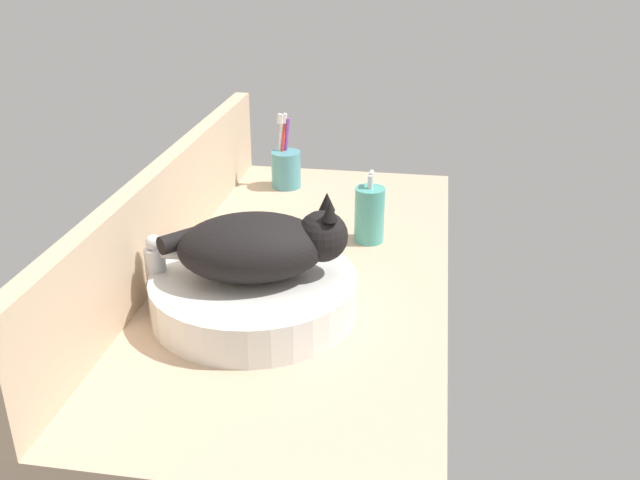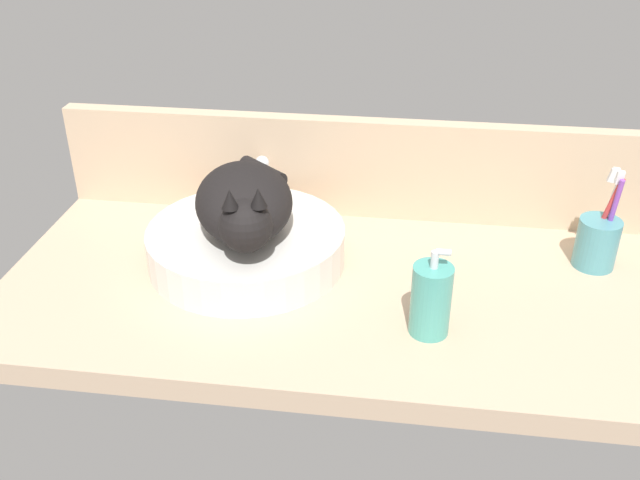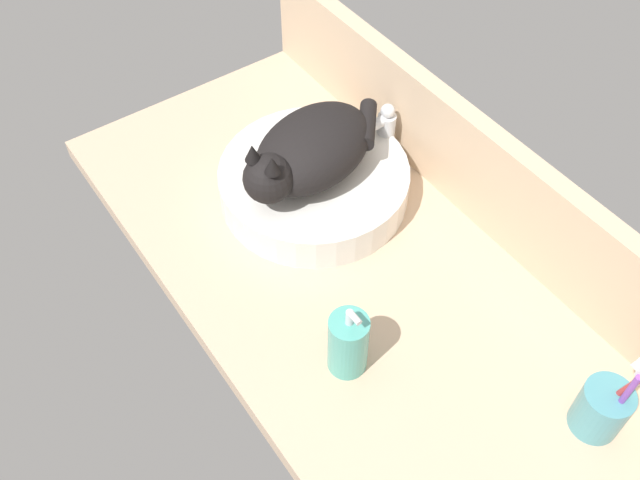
% 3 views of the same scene
% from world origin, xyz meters
% --- Properties ---
extents(ground_plane, '(1.19, 0.57, 0.04)m').
position_xyz_m(ground_plane, '(0.00, 0.00, -0.02)').
color(ground_plane, tan).
extents(backsplash_panel, '(1.19, 0.04, 0.20)m').
position_xyz_m(backsplash_panel, '(0.00, 0.27, 0.10)').
color(backsplash_panel, '#CCAD8C').
rests_on(backsplash_panel, ground_plane).
extents(sink_basin, '(0.36, 0.36, 0.07)m').
position_xyz_m(sink_basin, '(-0.18, 0.05, 0.03)').
color(sink_basin, silver).
rests_on(sink_basin, ground_plane).
extents(cat, '(0.23, 0.32, 0.14)m').
position_xyz_m(cat, '(-0.17, 0.03, 0.13)').
color(cat, black).
rests_on(cat, sink_basin).
extents(faucet, '(0.04, 0.12, 0.14)m').
position_xyz_m(faucet, '(-0.18, 0.21, 0.07)').
color(faucet, silver).
rests_on(faucet, ground_plane).
extents(soap_dispenser, '(0.06, 0.06, 0.15)m').
position_xyz_m(soap_dispenser, '(0.15, -0.12, 0.06)').
color(soap_dispenser, teal).
rests_on(soap_dispenser, ground_plane).
extents(toothbrush_cup, '(0.07, 0.07, 0.19)m').
position_xyz_m(toothbrush_cup, '(0.45, 0.12, 0.05)').
color(toothbrush_cup, teal).
rests_on(toothbrush_cup, ground_plane).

